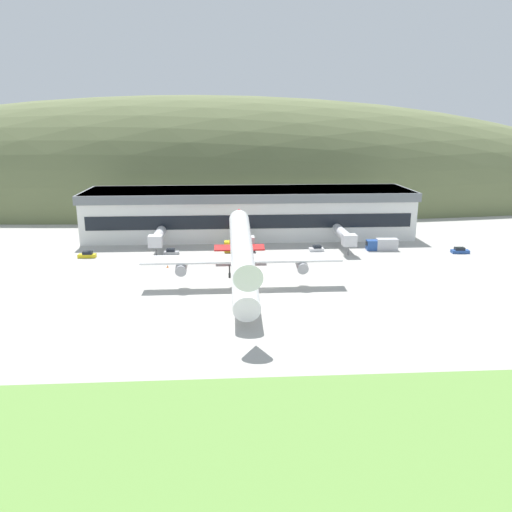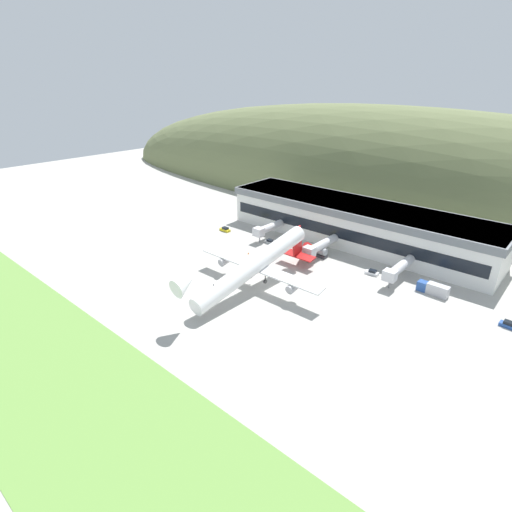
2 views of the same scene
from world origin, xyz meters
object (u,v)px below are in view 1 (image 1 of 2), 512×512
(terminal_building, at_px, (249,210))
(jetway_1, at_px, (246,237))
(jetway_0, at_px, (158,237))
(service_car_0, at_px, (87,255))
(traffic_cone_0, at_px, (168,266))
(cargo_airplane, at_px, (242,256))
(jetway_2, at_px, (344,235))
(service_car_3, at_px, (316,249))
(box_truck, at_px, (240,246))
(fuel_truck, at_px, (382,245))
(service_car_1, at_px, (460,251))
(service_car_2, at_px, (171,252))

(terminal_building, bearing_deg, jetway_1, -94.77)
(jetway_0, distance_m, service_car_0, 17.75)
(traffic_cone_0, bearing_deg, terminal_building, 57.89)
(cargo_airplane, bearing_deg, service_car_0, 145.76)
(service_car_0, bearing_deg, jetway_2, 2.89)
(service_car_3, height_order, box_truck, box_truck)
(fuel_truck, bearing_deg, service_car_1, -13.05)
(service_car_2, distance_m, service_car_3, 37.23)
(jetway_2, height_order, box_truck, jetway_2)
(jetway_0, xyz_separation_m, cargo_airplane, (20.47, -29.68, 2.69))
(service_car_2, height_order, fuel_truck, fuel_truck)
(traffic_cone_0, bearing_deg, jetway_2, 16.71)
(service_car_0, distance_m, box_truck, 37.95)
(service_car_2, bearing_deg, service_car_0, -175.64)
(service_car_1, bearing_deg, box_truck, 174.84)
(jetway_0, xyz_separation_m, fuel_truck, (58.01, -1.42, -2.55))
(jetway_2, relative_size, traffic_cone_0, 27.14)
(service_car_2, relative_size, box_truck, 0.47)
(terminal_building, bearing_deg, fuel_truck, -30.18)
(jetway_1, height_order, service_car_2, jetway_1)
(service_car_2, height_order, traffic_cone_0, service_car_2)
(jetway_1, bearing_deg, fuel_truck, -0.08)
(service_car_2, distance_m, box_truck, 17.50)
(jetway_1, xyz_separation_m, jetway_2, (25.36, 0.40, -0.00))
(jetway_2, bearing_deg, jetway_1, -179.10)
(jetway_2, distance_m, fuel_truck, 10.43)
(jetway_0, bearing_deg, service_car_1, -4.31)
(box_truck, xyz_separation_m, traffic_cone_0, (-17.07, -13.48, -1.25))
(cargo_airplane, xyz_separation_m, box_truck, (0.40, 28.95, -5.16))
(jetway_0, height_order, jetway_1, same)
(service_car_3, bearing_deg, fuel_truck, -0.07)
(jetway_0, bearing_deg, jetway_1, -3.48)
(terminal_building, distance_m, box_truck, 20.21)
(terminal_building, xyz_separation_m, service_car_1, (52.69, -24.04, -7.01))
(service_car_1, xyz_separation_m, box_truck, (-55.99, 5.06, 0.91))
(jetway_0, relative_size, service_car_3, 3.60)
(cargo_airplane, relative_size, service_car_1, 11.63)
(jetway_0, distance_m, cargo_airplane, 36.16)
(service_car_2, bearing_deg, fuel_truck, 1.34)
(jetway_0, distance_m, fuel_truck, 58.09)
(service_car_3, distance_m, fuel_truck, 17.31)
(service_car_1, bearing_deg, service_car_3, 173.07)
(jetway_2, distance_m, traffic_cone_0, 46.19)
(jetway_0, xyz_separation_m, box_truck, (20.88, -0.73, -2.46))
(service_car_3, bearing_deg, service_car_1, -6.93)
(jetway_1, bearing_deg, service_car_3, -0.09)
(jetway_2, relative_size, cargo_airplane, 0.30)
(cargo_airplane, xyz_separation_m, fuel_truck, (37.54, 28.27, -5.24))
(jetway_2, bearing_deg, service_car_2, -177.78)
(service_car_2, bearing_deg, terminal_building, 45.38)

